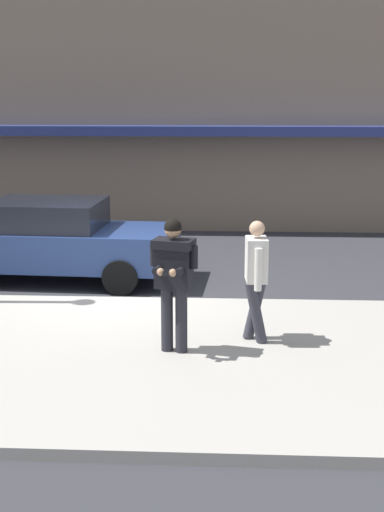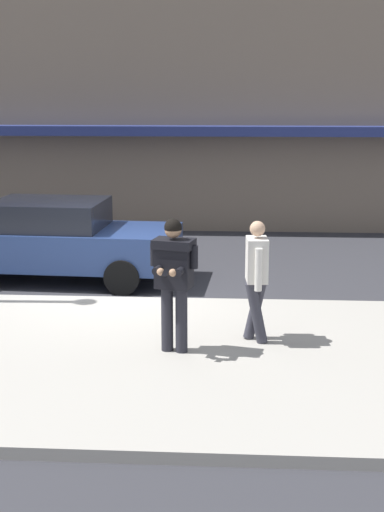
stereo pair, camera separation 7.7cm
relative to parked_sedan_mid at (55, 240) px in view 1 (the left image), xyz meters
The scene contains 7 objects.
ground_plane 2.03m from the parked_sedan_mid, 47.07° to the right, with size 80.00×80.00×0.00m, color #333338.
sidewalk 4.84m from the parked_sedan_mid, 61.69° to the right, with size 32.00×5.30×0.14m, color #A8A399.
curb_paint_line 2.74m from the parked_sedan_mid, 30.11° to the right, with size 28.00×0.12×0.01m, color silver.
storefront_facade 8.72m from the parked_sedan_mid, 72.31° to the left, with size 28.00×4.70×10.56m.
parked_sedan_mid is the anchor object (origin of this frame).
man_texting_on_phone 4.88m from the parked_sedan_mid, 57.90° to the right, with size 0.64×0.63×1.81m.
pedestrian_in_light_coat 5.17m from the parked_sedan_mid, 44.59° to the right, with size 0.35×0.60×1.70m.
Camera 1 is at (2.02, -11.74, 3.51)m, focal length 50.00 mm.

